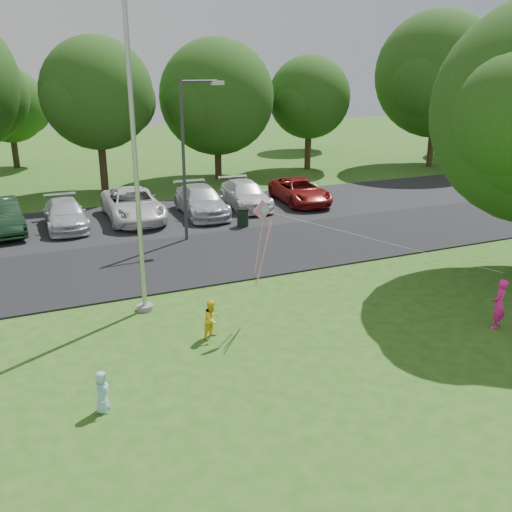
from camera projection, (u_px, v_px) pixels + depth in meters
name	position (u px, v px, depth m)	size (l,w,h in m)	color
ground	(328.00, 360.00, 14.49)	(120.00, 120.00, 0.00)	#2C5B18
park_road	(209.00, 256.00, 22.27)	(60.00, 6.00, 0.06)	black
parking_strip	(165.00, 218.00, 27.90)	(42.00, 7.00, 0.06)	black
flagpole	(136.00, 175.00, 16.14)	(0.50, 0.50, 10.00)	#B7BABF
street_lamp	(189.00, 145.00, 23.17)	(1.88, 0.26, 6.68)	#3F3F44
trash_can	(243.00, 218.00, 26.18)	(0.56, 0.56, 0.89)	black
tree_row	(147.00, 90.00, 34.27)	(64.35, 11.94, 10.88)	#332316
horizon_trees	(150.00, 103.00, 44.03)	(77.46, 7.20, 7.02)	#332316
parked_cars	(171.00, 202.00, 27.83)	(17.06, 5.56, 1.48)	black
woman	(499.00, 304.00, 16.05)	(0.54, 0.35, 1.47)	#FA219B
child_yellow	(212.00, 319.00, 15.53)	(0.53, 0.42, 1.10)	yellow
child_blue	(102.00, 392.00, 12.21)	(0.46, 0.30, 0.95)	#95D5E5
kite	(268.00, 227.00, 15.74)	(6.24, 3.35, 2.61)	pink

